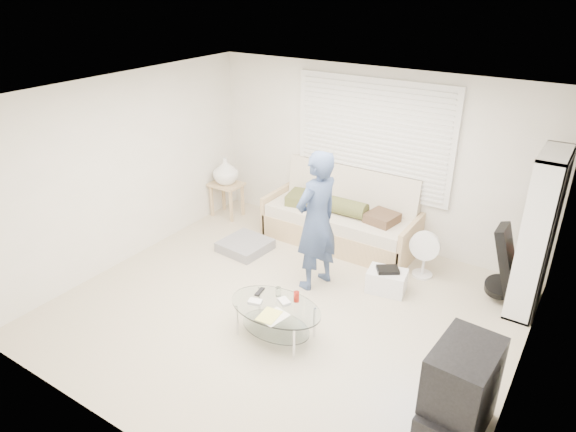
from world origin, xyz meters
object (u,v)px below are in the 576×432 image
Objects in this scene: futon_sofa at (341,220)px; coffee_table at (276,312)px; bookshelf at (538,234)px; tv_unit at (459,394)px.

futon_sofa is 2.36m from coffee_table.
tv_unit is at bearing -93.08° from bookshelf.
bookshelf is 2.39m from tv_unit.
bookshelf reaches higher than coffee_table.
futon_sofa is 2.10× the size of coffee_table.
coffee_table is (-2.15, -2.07, -0.65)m from bookshelf.
bookshelf is 2.11× the size of tv_unit.
coffee_table is at bearing -79.69° from futon_sofa.
futon_sofa is 2.43× the size of tv_unit.
coffee_table is at bearing 172.65° from tv_unit.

